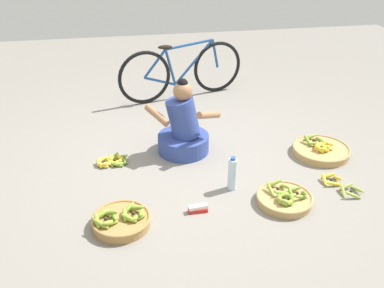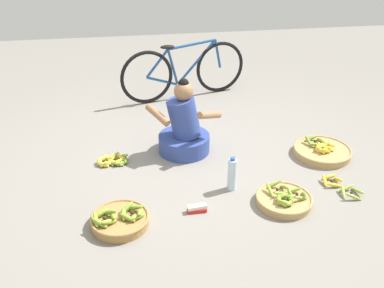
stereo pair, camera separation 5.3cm
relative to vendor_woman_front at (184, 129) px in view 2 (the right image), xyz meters
name	(u,v)px [view 2 (the right image)]	position (x,y,z in m)	size (l,w,h in m)	color
ground_plane	(189,166)	(0.00, -0.30, -0.25)	(10.00, 10.00, 0.00)	gray
vendor_woman_front	(184,129)	(0.00, 0.00, 0.00)	(0.75, 0.53, 0.79)	#334793
bicycle_leaning	(184,71)	(0.22, 1.44, 0.11)	(1.67, 0.45, 0.73)	black
banana_basket_back_right	(120,220)	(-0.67, -1.09, -0.20)	(0.47, 0.47, 0.16)	#A87F47
banana_basket_mid_right	(322,151)	(1.37, -0.30, -0.20)	(0.58, 0.58, 0.15)	tan
banana_basket_near_bicycle	(284,199)	(0.70, -1.03, -0.20)	(0.48, 0.48, 0.14)	tan
loose_bananas_back_center	(340,186)	(1.27, -0.90, -0.22)	(0.28, 0.39, 0.09)	#9EB747
loose_bananas_front_right	(112,160)	(-0.73, -0.12, -0.22)	(0.33, 0.22, 0.10)	yellow
water_bottle	(232,174)	(0.32, -0.74, -0.10)	(0.08, 0.08, 0.32)	silver
packet_carton_stack	(197,209)	(-0.04, -1.02, -0.22)	(0.17, 0.07, 0.06)	red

